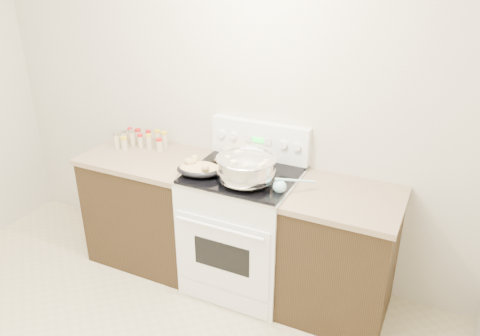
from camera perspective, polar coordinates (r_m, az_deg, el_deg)
The scene contains 10 objects.
room_shell at distance 2.14m, azimuth -25.21°, elevation 4.86°, with size 4.10×3.60×2.75m.
counter_left at distance 3.89m, azimuth -10.75°, elevation -4.64°, with size 0.93×0.67×0.92m.
counter_right at distance 3.32m, azimuth 12.08°, elevation -10.37°, with size 0.73×0.67×0.92m.
kitchen_range at distance 3.49m, azimuth 0.39°, elevation -7.26°, with size 0.78×0.73×1.22m.
mixing_bowl at distance 3.10m, azimuth 0.77°, elevation -0.20°, with size 0.41×0.41×0.24m.
roasting_pan at distance 3.23m, azimuth -5.05°, elevation -0.04°, with size 0.37×0.30×0.12m.
baking_sheet at distance 3.46m, azimuth 0.38°, elevation 1.22°, with size 0.42×0.32×0.06m.
wooden_spoon at distance 3.15m, azimuth 1.13°, elevation -1.39°, with size 0.12×0.28×0.04m.
blue_ladle at distance 3.02m, azimuth 5.04°, elevation -2.17°, with size 0.24×0.22×0.11m.
spice_jars at distance 3.85m, azimuth -12.05°, elevation 3.48°, with size 0.39×0.25×0.13m.
Camera 1 is at (1.61, -1.25, 2.35)m, focal length 35.00 mm.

